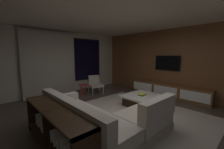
% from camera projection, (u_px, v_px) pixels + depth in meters
% --- Properties ---
extents(floor, '(9.20, 9.20, 0.00)m').
position_uv_depth(floor, '(122.00, 118.00, 3.73)').
color(floor, '#473D33').
extents(back_wall_with_window, '(6.60, 0.30, 2.70)m').
position_uv_depth(back_wall_with_window, '(61.00, 63.00, 6.14)').
color(back_wall_with_window, beige).
rests_on(back_wall_with_window, floor).
extents(media_wall, '(0.12, 7.80, 2.70)m').
position_uv_depth(media_wall, '(175.00, 63.00, 5.61)').
color(media_wall, brown).
rests_on(media_wall, floor).
extents(ceiling, '(8.20, 8.20, 0.00)m').
position_uv_depth(ceiling, '(123.00, 12.00, 3.37)').
color(ceiling, beige).
extents(area_rug, '(3.20, 3.80, 0.01)m').
position_uv_depth(area_rug, '(133.00, 115.00, 3.90)').
color(area_rug, '#ADA391').
rests_on(area_rug, floor).
extents(sectional_couch, '(1.98, 2.50, 0.82)m').
position_uv_depth(sectional_couch, '(100.00, 120.00, 3.00)').
color(sectional_couch, '#A49C8C').
rests_on(sectional_couch, floor).
extents(coffee_table, '(1.16, 1.16, 0.36)m').
position_uv_depth(coffee_table, '(144.00, 100.00, 4.62)').
color(coffee_table, black).
rests_on(coffee_table, floor).
extents(book_stack_on_coffee_table, '(0.27, 0.21, 0.06)m').
position_uv_depth(book_stack_on_coffee_table, '(142.00, 94.00, 4.61)').
color(book_stack_on_coffee_table, '#489245').
rests_on(book_stack_on_coffee_table, coffee_table).
extents(accent_chair_near_window, '(0.67, 0.69, 0.78)m').
position_uv_depth(accent_chair_near_window, '(95.00, 83.00, 6.18)').
color(accent_chair_near_window, '#B2ADA0').
rests_on(accent_chair_near_window, floor).
extents(side_stool, '(0.32, 0.32, 0.46)m').
position_uv_depth(side_stool, '(83.00, 87.00, 5.81)').
color(side_stool, red).
rests_on(side_stool, floor).
extents(media_console, '(0.46, 3.10, 0.52)m').
position_uv_depth(media_console, '(168.00, 91.00, 5.61)').
color(media_console, brown).
rests_on(media_console, floor).
extents(mounted_tv, '(0.05, 1.04, 0.60)m').
position_uv_depth(mounted_tv, '(167.00, 63.00, 5.72)').
color(mounted_tv, black).
extents(console_table_behind_couch, '(0.40, 2.10, 0.74)m').
position_uv_depth(console_table_behind_couch, '(55.00, 127.00, 2.46)').
color(console_table_behind_couch, black).
rests_on(console_table_behind_couch, floor).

